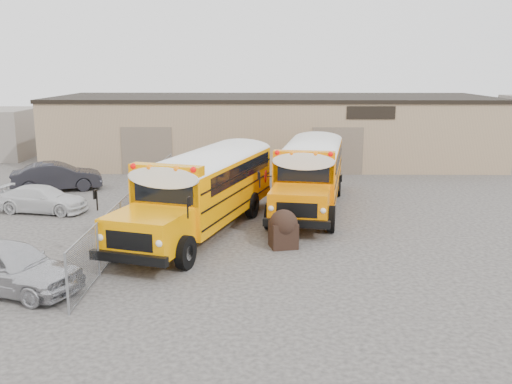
{
  "coord_description": "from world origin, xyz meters",
  "views": [
    {
      "loc": [
        -0.65,
        -20.53,
        6.7
      ],
      "look_at": [
        -0.96,
        2.57,
        1.6
      ],
      "focal_mm": 40.0,
      "sensor_mm": 36.0,
      "label": 1
    }
  ],
  "objects_px": {
    "school_bus_right": "(320,149)",
    "car_dark": "(57,177)",
    "school_bus_left": "(255,159)",
    "tarp_bundle": "(283,228)",
    "car_white": "(43,199)",
    "car_silver": "(9,266)"
  },
  "relations": [
    {
      "from": "car_silver",
      "to": "car_dark",
      "type": "bearing_deg",
      "value": 33.79
    },
    {
      "from": "school_bus_right",
      "to": "car_dark",
      "type": "distance_m",
      "value": 15.12
    },
    {
      "from": "school_bus_left",
      "to": "car_white",
      "type": "height_order",
      "value": "school_bus_left"
    },
    {
      "from": "car_dark",
      "to": "school_bus_right",
      "type": "bearing_deg",
      "value": -95.82
    },
    {
      "from": "school_bus_left",
      "to": "tarp_bundle",
      "type": "height_order",
      "value": "school_bus_left"
    },
    {
      "from": "car_silver",
      "to": "car_dark",
      "type": "height_order",
      "value": "car_silver"
    },
    {
      "from": "tarp_bundle",
      "to": "car_white",
      "type": "height_order",
      "value": "tarp_bundle"
    },
    {
      "from": "school_bus_left",
      "to": "school_bus_right",
      "type": "distance_m",
      "value": 5.68
    },
    {
      "from": "tarp_bundle",
      "to": "car_silver",
      "type": "xyz_separation_m",
      "value": [
        -8.46,
        -4.41,
        0.04
      ]
    },
    {
      "from": "school_bus_right",
      "to": "car_dark",
      "type": "relative_size",
      "value": 2.37
    },
    {
      "from": "school_bus_left",
      "to": "school_bus_right",
      "type": "height_order",
      "value": "school_bus_left"
    },
    {
      "from": "school_bus_left",
      "to": "car_white",
      "type": "relative_size",
      "value": 2.73
    },
    {
      "from": "school_bus_left",
      "to": "car_silver",
      "type": "height_order",
      "value": "school_bus_left"
    },
    {
      "from": "tarp_bundle",
      "to": "car_white",
      "type": "bearing_deg",
      "value": 154.78
    },
    {
      "from": "car_white",
      "to": "school_bus_left",
      "type": "bearing_deg",
      "value": -59.07
    },
    {
      "from": "school_bus_left",
      "to": "car_dark",
      "type": "distance_m",
      "value": 11.01
    },
    {
      "from": "school_bus_left",
      "to": "school_bus_right",
      "type": "bearing_deg",
      "value": 47.91
    },
    {
      "from": "school_bus_left",
      "to": "tarp_bundle",
      "type": "bearing_deg",
      "value": -82.47
    },
    {
      "from": "school_bus_right",
      "to": "car_white",
      "type": "bearing_deg",
      "value": -149.73
    },
    {
      "from": "tarp_bundle",
      "to": "car_white",
      "type": "xyz_separation_m",
      "value": [
        -11.13,
        5.24,
        -0.13
      ]
    },
    {
      "from": "car_white",
      "to": "car_dark",
      "type": "height_order",
      "value": "car_dark"
    },
    {
      "from": "school_bus_left",
      "to": "car_white",
      "type": "distance_m",
      "value": 10.71
    }
  ]
}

